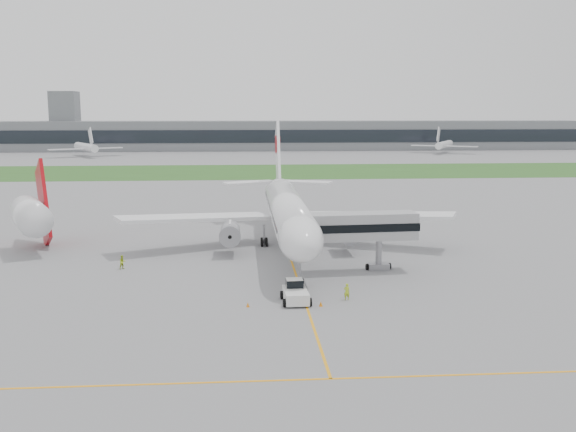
{
  "coord_description": "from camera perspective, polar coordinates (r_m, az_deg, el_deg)",
  "views": [
    {
      "loc": [
        -6.38,
        -84.16,
        19.58
      ],
      "look_at": [
        -0.09,
        2.0,
        5.17
      ],
      "focal_mm": 40.0,
      "sensor_mm": 36.0,
      "label": 1
    }
  ],
  "objects": [
    {
      "name": "safety_cone_left",
      "position": [
        64.95,
        -3.59,
        -7.87
      ],
      "size": [
        0.35,
        0.35,
        0.48
      ],
      "primitive_type": "cone",
      "color": "orange",
      "rests_on": "ground"
    },
    {
      "name": "distant_aircraft_left",
      "position": [
        281.72,
        -17.49,
        5.05
      ],
      "size": [
        39.16,
        37.69,
        11.54
      ],
      "primitive_type": null,
      "rotation": [
        0.0,
        0.0,
        0.49
      ],
      "color": "white",
      "rests_on": "ground"
    },
    {
      "name": "distant_aircraft_right",
      "position": [
        298.26,
        13.69,
        5.44
      ],
      "size": [
        38.15,
        36.74,
        11.23
      ],
      "primitive_type": null,
      "rotation": [
        0.0,
        0.0,
        -0.49
      ],
      "color": "white",
      "rests_on": "ground"
    },
    {
      "name": "safety_cone_right",
      "position": [
        65.16,
        2.94,
        -7.79
      ],
      "size": [
        0.38,
        0.38,
        0.52
      ],
      "primitive_type": "cone",
      "color": "orange",
      "rests_on": "ground"
    },
    {
      "name": "ground_crew_far",
      "position": [
        82.19,
        -14.5,
        -4.0
      ],
      "size": [
        1.07,
        1.03,
        1.74
      ],
      "primitive_type": "imported",
      "rotation": [
        0.0,
        0.0,
        0.62
      ],
      "color": "#AFC921",
      "rests_on": "ground"
    },
    {
      "name": "pushback_tug",
      "position": [
        66.39,
        0.66,
        -6.78
      ],
      "size": [
        3.01,
        4.34,
        2.18
      ],
      "rotation": [
        0.0,
        0.0,
        0.03
      ],
      "color": "white",
      "rests_on": "ground"
    },
    {
      "name": "ground_crew_near",
      "position": [
        67.26,
        5.24,
        -6.71
      ],
      "size": [
        0.69,
        0.5,
        1.77
      ],
      "primitive_type": "imported",
      "rotation": [
        0.0,
        0.0,
        3.27
      ],
      "color": "#B1D223",
      "rests_on": "ground"
    },
    {
      "name": "control_tower",
      "position": [
        327.62,
        -19.04,
        5.53
      ],
      "size": [
        12.0,
        12.0,
        56.0
      ],
      "primitive_type": null,
      "color": "slate",
      "rests_on": "ground"
    },
    {
      "name": "airliner",
      "position": [
        90.34,
        -0.07,
        0.6
      ],
      "size": [
        48.13,
        53.95,
        17.88
      ],
      "color": "white",
      "rests_on": "ground"
    },
    {
      "name": "ground",
      "position": [
        86.64,
        0.16,
        -3.59
      ],
      "size": [
        600.0,
        600.0,
        0.0
      ],
      "primitive_type": "plane",
      "color": "#939396",
      "rests_on": "ground"
    },
    {
      "name": "neighbor_aircraft",
      "position": [
        95.4,
        -21.76,
        0.17
      ],
      "size": [
        8.3,
        16.35,
        13.33
      ],
      "rotation": [
        0.0,
        0.0,
        0.43
      ],
      "color": "#AB0911",
      "rests_on": "ground"
    },
    {
      "name": "apron_markings",
      "position": [
        81.79,
        0.42,
        -4.38
      ],
      "size": [
        70.0,
        70.0,
        0.04
      ],
      "primitive_type": null,
      "color": "#FFA316",
      "rests_on": "ground"
    },
    {
      "name": "jet_bridge",
      "position": [
        77.5,
        5.28,
        -1.04
      ],
      "size": [
        16.07,
        5.65,
        7.44
      ],
      "rotation": [
        0.0,
        0.0,
        0.07
      ],
      "color": "#9D9DA0",
      "rests_on": "ground"
    },
    {
      "name": "terminal_building",
      "position": [
        314.35,
        -3.03,
        7.16
      ],
      "size": [
        320.0,
        22.3,
        14.0
      ],
      "color": "slate",
      "rests_on": "ground"
    },
    {
      "name": "grass_strip",
      "position": [
        205.19,
        -2.38,
        3.99
      ],
      "size": [
        600.0,
        50.0,
        0.02
      ],
      "primitive_type": "cube",
      "color": "#305D22",
      "rests_on": "ground"
    }
  ]
}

